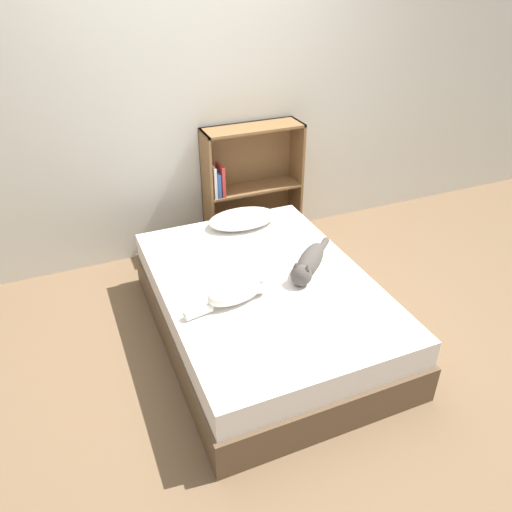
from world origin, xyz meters
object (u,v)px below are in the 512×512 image
object	(u,v)px
cat_light	(238,291)
bookshelf	(248,185)
cat_dark	(309,263)
bed	(264,307)
pillow	(242,219)

from	to	relation	value
cat_light	bookshelf	bearing A→B (deg)	56.08
cat_dark	bed	bearing A→B (deg)	-48.77
cat_dark	cat_light	bearing A→B (deg)	-32.14
pillow	cat_light	bearing A→B (deg)	-113.00
pillow	cat_light	world-z (taller)	cat_light
pillow	cat_light	xyz separation A→B (m)	(-0.37, -0.87, 0.02)
cat_dark	bookshelf	world-z (taller)	bookshelf
pillow	cat_dark	size ratio (longest dim) A/B	1.09
bed	bookshelf	world-z (taller)	bookshelf
pillow	bookshelf	size ratio (longest dim) A/B	0.51
cat_light	cat_dark	bearing A→B (deg)	2.26
bed	cat_dark	distance (m)	0.41
bed	cat_light	world-z (taller)	cat_light
bookshelf	bed	bearing A→B (deg)	-107.56
bed	cat_dark	world-z (taller)	cat_dark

